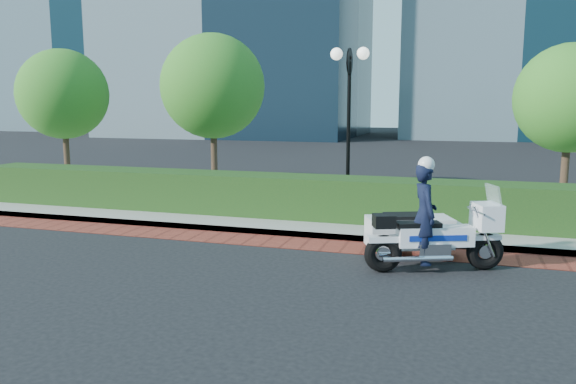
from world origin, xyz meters
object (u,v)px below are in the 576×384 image
(tree_a, at_px, (63,94))
(tree_b, at_px, (213,87))
(police_motorcycle, at_px, (423,228))
(lamppost, at_px, (349,102))
(tree_c, at_px, (570,98))

(tree_a, height_order, tree_b, tree_b)
(tree_b, relative_size, police_motorcycle, 1.90)
(lamppost, relative_size, tree_c, 0.98)
(tree_a, bearing_deg, lamppost, -7.41)
(tree_a, height_order, tree_c, tree_a)
(tree_a, height_order, police_motorcycle, tree_a)
(tree_c, relative_size, police_motorcycle, 1.68)
(tree_c, bearing_deg, tree_b, 180.00)
(lamppost, height_order, tree_b, tree_b)
(tree_a, distance_m, tree_c, 15.50)
(lamppost, bearing_deg, tree_b, 163.89)
(tree_b, height_order, tree_c, tree_b)
(lamppost, relative_size, tree_b, 0.86)
(tree_a, relative_size, police_motorcycle, 1.78)
(police_motorcycle, bearing_deg, lamppost, 94.89)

